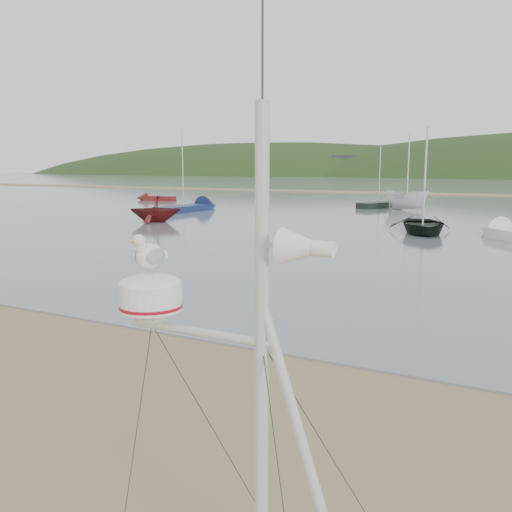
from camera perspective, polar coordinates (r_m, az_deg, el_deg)
The scene contains 10 objects.
ground at distance 8.38m, azimuth -16.88°, elevation -16.98°, with size 560.00×560.00×0.00m, color #856D4C.
sandbar at distance 75.54m, azimuth 23.71°, elevation 5.87°, with size 560.00×7.00×0.07m, color #856D4C.
mast_rig at distance 4.57m, azimuth -0.45°, elevation -23.11°, with size 2.22×2.37×5.01m.
boat_dark at distance 31.02m, azimuth 17.31°, elevation 6.61°, with size 3.36×0.98×4.71m, color black.
boat_red at distance 36.50m, azimuth -10.58°, elevation 6.12°, with size 2.85×1.74×3.30m, color #5C1515.
boat_white at distance 47.42m, azimuth 15.67°, elevation 7.42°, with size 1.72×1.77×4.58m, color silver.
sailboat_blue_near at distance 46.44m, azimuth -6.07°, elevation 5.17°, with size 2.19×7.59×7.44m.
dinghy_red_far at distance 60.22m, azimuth -10.94°, elevation 6.00°, with size 4.71×1.78×1.12m.
sailboat_dark_mid at distance 50.88m, azimuth 13.81°, elevation 5.32°, with size 3.78×5.83×5.80m.
sailboat_white_near at distance 30.63m, azimuth 25.01°, elevation 2.19°, with size 5.37×6.24×6.63m.
Camera 1 is at (5.39, -5.27, 3.67)m, focal length 38.00 mm.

